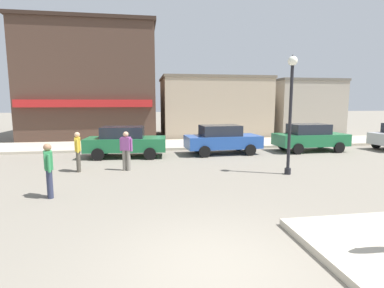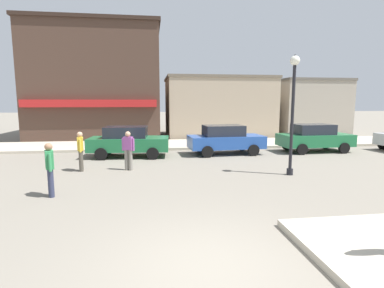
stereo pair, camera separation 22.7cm
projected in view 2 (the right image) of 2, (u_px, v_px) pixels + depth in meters
name	position (u px, v px, depth m)	size (l,w,h in m)	color
ground_plane	(210.00, 269.00, 5.07)	(160.00, 160.00, 0.00)	gray
kerb_far	(166.00, 145.00, 19.27)	(80.00, 4.00, 0.15)	#B7AD99
lamp_post	(293.00, 98.00, 11.18)	(0.36, 0.36, 4.54)	black
parked_car_nearest	(128.00, 141.00, 15.30)	(4.11, 2.10, 1.56)	#1E6B3D
parked_car_second	(225.00, 139.00, 16.11)	(4.10, 2.06, 1.56)	#234C9E
parked_car_third	(314.00, 137.00, 16.87)	(4.05, 1.96, 1.56)	#1E6B3D
pedestrian_crossing_near	(81.00, 150.00, 12.11)	(0.28, 0.56, 1.61)	#4C473D
pedestrian_crossing_far	(50.00, 168.00, 8.82)	(0.33, 0.55, 1.61)	#2D334C
pedestrian_kerb_side	(128.00, 149.00, 12.27)	(0.55, 0.33, 1.61)	gray
building_corner_shop	(101.00, 84.00, 24.56)	(9.59, 9.84, 8.46)	#473328
building_storefront_left_near	(217.00, 107.00, 24.68)	(8.44, 5.92, 4.76)	tan
building_storefront_left_mid	(303.00, 107.00, 26.23)	(5.62, 6.08, 4.65)	#9E9384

